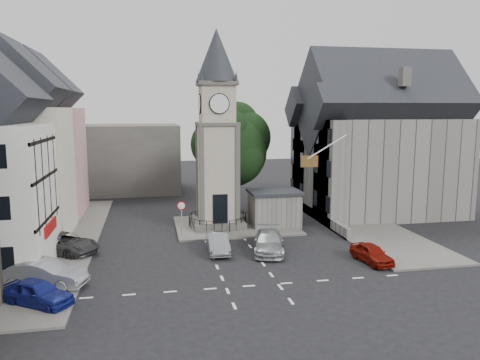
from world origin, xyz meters
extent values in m
plane|color=black|center=(0.00, 0.00, 0.00)|extent=(120.00, 120.00, 0.00)
cube|color=#595651|center=(-12.50, 6.00, 0.07)|extent=(6.00, 30.00, 0.14)
cube|color=#595651|center=(12.00, 8.00, 0.07)|extent=(6.00, 26.00, 0.14)
cube|color=#595651|center=(1.50, 8.00, 0.08)|extent=(10.00, 8.00, 0.16)
cube|color=silver|center=(0.00, -5.50, 0.01)|extent=(20.00, 8.00, 0.01)
cube|color=#4C4944|center=(0.00, 8.00, 0.35)|extent=(4.20, 4.20, 0.70)
torus|color=black|center=(0.00, 8.00, 1.08)|extent=(4.86, 4.86, 0.06)
cube|color=#A49884|center=(0.00, 8.00, 4.70)|extent=(3.00, 3.00, 8.00)
cube|color=black|center=(0.00, 6.55, 1.90)|extent=(1.20, 0.25, 2.40)
cube|color=#4C4944|center=(0.00, 8.00, 8.70)|extent=(3.30, 3.30, 0.25)
cube|color=#A49884|center=(0.00, 8.00, 10.30)|extent=(2.70, 2.70, 3.20)
cylinder|color=white|center=(0.00, 6.60, 10.30)|extent=(1.50, 0.12, 1.50)
cube|color=#4C4944|center=(0.00, 8.00, 11.90)|extent=(3.10, 3.10, 0.30)
cone|color=black|center=(0.00, 8.00, 14.15)|extent=(3.40, 3.40, 4.20)
cube|color=slate|center=(4.80, 7.50, 1.40)|extent=(4.00, 3.00, 2.80)
cube|color=black|center=(4.80, 7.50, 2.95)|extent=(4.30, 3.30, 0.25)
cylinder|color=black|center=(2.00, 13.00, 2.20)|extent=(0.70, 0.70, 4.40)
cylinder|color=black|center=(-3.20, 5.50, 1.25)|extent=(0.10, 0.10, 2.50)
cone|color=#A50C0C|center=(-3.20, 5.40, 2.50)|extent=(0.70, 0.06, 0.70)
cone|color=white|center=(-3.20, 5.38, 2.50)|extent=(0.54, 0.04, 0.54)
cube|color=tan|center=(-15.50, 16.00, 5.00)|extent=(7.50, 7.00, 10.00)
cube|color=beige|center=(-15.50, 8.00, 5.00)|extent=(7.50, 7.00, 10.00)
cube|color=#4C4944|center=(-12.00, 28.00, 4.00)|extent=(20.00, 10.00, 8.00)
cube|color=slate|center=(16.00, 11.00, 4.50)|extent=(14.00, 10.00, 9.00)
cube|color=slate|center=(9.80, 7.50, 4.50)|extent=(1.60, 4.40, 9.00)
cube|color=slate|center=(9.80, 14.50, 4.50)|extent=(1.60, 4.40, 9.00)
cube|color=slate|center=(9.20, 10.00, 0.45)|extent=(0.40, 16.00, 0.90)
cylinder|color=white|center=(8.00, 4.00, 7.00)|extent=(3.17, 0.10, 1.89)
plane|color=#B21414|center=(6.60, 4.00, 5.90)|extent=(1.40, 0.00, 1.40)
imported|color=navy|center=(-11.30, -6.00, 0.67)|extent=(4.15, 3.52, 1.34)
imported|color=#9A9CA2|center=(-11.50, -3.49, 0.78)|extent=(5.03, 3.00, 1.57)
imported|color=#303033|center=(-11.50, 2.78, 0.72)|extent=(5.63, 4.88, 1.44)
imported|color=gray|center=(-1.00, 1.14, 0.66)|extent=(1.57, 4.07, 1.32)
imported|color=#A1A5A9|center=(2.50, 0.50, 0.72)|extent=(3.12, 5.28, 1.43)
imported|color=maroon|center=(8.50, -3.00, 0.61)|extent=(1.88, 3.74, 1.22)
imported|color=#B3AC94|center=(10.33, 7.15, 0.76)|extent=(0.66, 0.57, 1.52)
camera|label=1|loc=(-5.50, -30.10, 9.89)|focal=35.00mm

